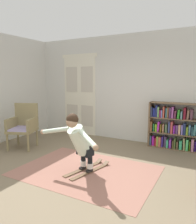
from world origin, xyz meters
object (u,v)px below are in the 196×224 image
(person_skier, at_px, (79,139))
(skis_pair, at_px, (88,169))
(wicker_chair, at_px, (23,125))
(bookshelf, at_px, (177,128))

(person_skier, bearing_deg, skis_pair, 75.84)
(wicker_chair, distance_m, person_skier, 2.17)
(wicker_chair, bearing_deg, skis_pair, -11.33)
(skis_pair, relative_size, person_skier, 0.70)
(wicker_chair, xyz_separation_m, skis_pair, (2.13, -0.43, -0.56))
(person_skier, bearing_deg, wicker_chair, 162.87)
(skis_pair, bearing_deg, person_skier, -104.16)
(wicker_chair, height_order, skis_pair, wicker_chair)
(wicker_chair, relative_size, person_skier, 0.77)
(bookshelf, height_order, person_skier, bookshelf)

